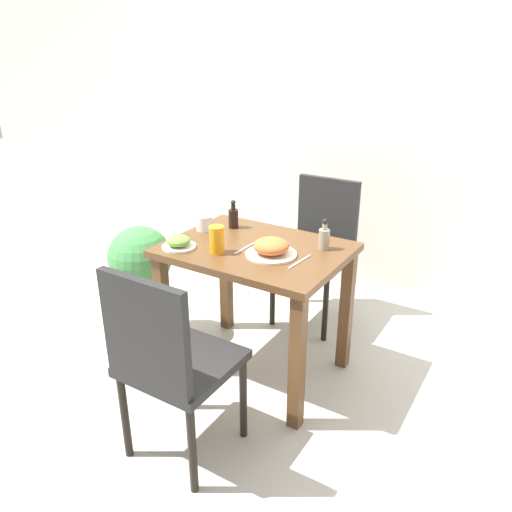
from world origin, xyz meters
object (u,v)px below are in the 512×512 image
object	(u,v)px
side_plate	(179,243)
sauce_bottle	(233,217)
potted_plant_left	(141,269)
food_plate	(271,248)
condiment_bottle	(324,238)
juice_glass	(217,240)
drink_cup	(204,223)
chair_near	(169,358)
chair_far	(319,243)

from	to	relation	value
side_plate	sauce_bottle	size ratio (longest dim) A/B	1.07
side_plate	potted_plant_left	bearing A→B (deg)	160.48
food_plate	condiment_bottle	xyz separation A→B (m)	(0.18, 0.20, 0.02)
side_plate	juice_glass	xyz separation A→B (m)	(0.20, 0.05, 0.04)
juice_glass	side_plate	bearing A→B (deg)	-166.29
sauce_bottle	drink_cup	bearing A→B (deg)	-133.95
food_plate	chair_near	bearing A→B (deg)	-96.51
sauce_bottle	condiment_bottle	bearing A→B (deg)	-2.86
chair_near	chair_far	bearing A→B (deg)	-88.98
juice_glass	condiment_bottle	xyz separation A→B (m)	(0.42, 0.31, -0.01)
sauce_bottle	condiment_bottle	distance (m)	0.55
potted_plant_left	chair_near	bearing A→B (deg)	-40.07
chair_near	juice_glass	xyz separation A→B (m)	(-0.16, 0.56, 0.28)
sauce_bottle	potted_plant_left	world-z (taller)	sauce_bottle
chair_near	side_plate	size ratio (longest dim) A/B	5.31
food_plate	potted_plant_left	size ratio (longest dim) A/B	0.35
chair_far	juice_glass	bearing A→B (deg)	-98.69
chair_near	sauce_bottle	bearing A→B (deg)	-71.83
drink_cup	juice_glass	size ratio (longest dim) A/B	0.64
side_plate	sauce_bottle	xyz separation A→B (m)	(0.06, 0.39, 0.03)
chair_near	food_plate	distance (m)	0.72
chair_far	potted_plant_left	size ratio (longest dim) A/B	1.28
juice_glass	potted_plant_left	world-z (taller)	juice_glass
sauce_bottle	chair_far	bearing A→B (deg)	63.58
chair_far	drink_cup	size ratio (longest dim) A/B	10.48
food_plate	side_plate	size ratio (longest dim) A/B	1.45
drink_cup	sauce_bottle	size ratio (longest dim) A/B	0.54
side_plate	sauce_bottle	bearing A→B (deg)	80.86
chair_far	food_plate	distance (m)	0.82
potted_plant_left	sauce_bottle	bearing A→B (deg)	25.02
chair_far	potted_plant_left	world-z (taller)	chair_far
drink_cup	potted_plant_left	bearing A→B (deg)	-163.25
chair_near	drink_cup	bearing A→B (deg)	-62.53
condiment_bottle	side_plate	bearing A→B (deg)	-149.63
juice_glass	potted_plant_left	bearing A→B (deg)	170.45
food_plate	drink_cup	world-z (taller)	food_plate
chair_near	sauce_bottle	size ratio (longest dim) A/B	5.70
juice_glass	drink_cup	bearing A→B (deg)	137.96
drink_cup	condiment_bottle	bearing A→B (deg)	7.62
condiment_bottle	chair_far	bearing A→B (deg)	116.27
chair_near	side_plate	distance (m)	0.67
food_plate	side_plate	bearing A→B (deg)	-160.19
chair_far	side_plate	bearing A→B (deg)	-109.65
side_plate	food_plate	bearing A→B (deg)	19.81
chair_near	potted_plant_left	distance (m)	1.04
food_plate	drink_cup	bearing A→B (deg)	166.69
side_plate	drink_cup	distance (m)	0.28
chair_near	condiment_bottle	size ratio (longest dim) A/B	5.70
sauce_bottle	potted_plant_left	distance (m)	0.65
condiment_bottle	chair_near	bearing A→B (deg)	-106.34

